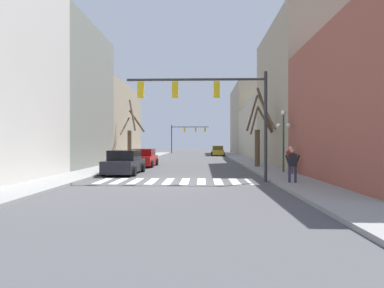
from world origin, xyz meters
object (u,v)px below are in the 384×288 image
at_px(pedestrian_crossing_street, 292,162).
at_px(pedestrian_waiting_at_curb, 291,158).
at_px(traffic_signal_far, 186,132).
at_px(street_tree_right_mid, 259,132).
at_px(car_at_intersection, 218,151).
at_px(street_tree_left_near, 131,137).
at_px(street_lamp_right_corner, 283,128).
at_px(car_parked_left_mid, 143,158).
at_px(car_parked_left_near, 125,163).
at_px(traffic_signal_near, 212,100).

xyz_separation_m(pedestrian_crossing_street, pedestrian_waiting_at_curb, (1.09, 4.04, 0.03)).
relative_size(traffic_signal_far, street_tree_right_mid, 1.16).
height_order(car_at_intersection, street_tree_left_near, street_tree_left_near).
bearing_deg(street_tree_right_mid, car_at_intersection, 95.21).
xyz_separation_m(street_lamp_right_corner, pedestrian_crossing_street, (-1.00, -5.34, -1.96)).
xyz_separation_m(street_tree_left_near, street_tree_right_mid, (12.17, -6.40, 0.32)).
distance_m(street_lamp_right_corner, pedestrian_crossing_street, 5.78).
bearing_deg(traffic_signal_far, car_parked_left_mid, -93.29).
bearing_deg(pedestrian_waiting_at_curb, traffic_signal_far, 74.62).
distance_m(street_lamp_right_corner, pedestrian_waiting_at_curb, 2.33).
bearing_deg(car_parked_left_near, traffic_signal_far, -2.79).
xyz_separation_m(car_parked_left_mid, car_at_intersection, (7.70, 22.29, 0.01)).
distance_m(traffic_signal_near, traffic_signal_far, 44.07).
height_order(car_parked_left_mid, street_tree_left_near, street_tree_left_near).
relative_size(car_parked_left_mid, street_tree_left_near, 0.67).
xyz_separation_m(car_at_intersection, street_tree_left_near, (-9.99, -17.50, 1.95)).
relative_size(car_parked_left_near, pedestrian_waiting_at_curb, 2.60).
bearing_deg(car_parked_left_near, car_at_intersection, -15.07).
distance_m(car_at_intersection, pedestrian_waiting_at_curb, 29.86).
bearing_deg(car_at_intersection, traffic_signal_far, 26.75).
height_order(car_parked_left_mid, pedestrian_crossing_street, pedestrian_crossing_street).
xyz_separation_m(traffic_signal_near, street_tree_left_near, (-8.03, 14.99, -1.72)).
distance_m(traffic_signal_far, street_tree_right_mid, 36.22).
distance_m(car_parked_left_near, pedestrian_crossing_street, 10.92).
distance_m(traffic_signal_near, street_tree_left_near, 17.09).
distance_m(pedestrian_crossing_street, street_tree_left_near, 20.22).
distance_m(street_lamp_right_corner, car_parked_left_near, 10.90).
distance_m(car_parked_left_near, street_tree_left_near, 11.54).
height_order(traffic_signal_near, car_parked_left_near, traffic_signal_near).
height_order(street_lamp_right_corner, pedestrian_crossing_street, street_lamp_right_corner).
relative_size(car_parked_left_near, street_tree_right_mid, 0.69).
bearing_deg(traffic_signal_far, pedestrian_waiting_at_curb, -77.94).
bearing_deg(traffic_signal_far, traffic_signal_near, -85.06).
relative_size(street_lamp_right_corner, pedestrian_waiting_at_curb, 2.41).
bearing_deg(car_at_intersection, pedestrian_crossing_street, -176.71).
height_order(traffic_signal_near, pedestrian_waiting_at_curb, traffic_signal_near).
distance_m(car_parked_left_mid, street_tree_right_mid, 10.26).
height_order(car_parked_left_mid, car_parked_left_near, car_parked_left_near).
distance_m(car_at_intersection, pedestrian_crossing_street, 33.81).
height_order(traffic_signal_near, car_at_intersection, traffic_signal_near).
relative_size(pedestrian_crossing_street, street_tree_left_near, 0.26).
distance_m(traffic_signal_near, car_parked_left_mid, 12.26).
xyz_separation_m(traffic_signal_far, car_at_intersection, (5.76, -11.42, -3.50)).
xyz_separation_m(street_lamp_right_corner, pedestrian_waiting_at_curb, (0.09, -1.30, -1.93)).
distance_m(car_parked_left_mid, street_tree_left_near, 5.67).
xyz_separation_m(car_parked_left_mid, pedestrian_crossing_street, (9.63, -11.46, 0.40)).
bearing_deg(traffic_signal_near, pedestrian_waiting_at_curb, 29.15).
distance_m(traffic_signal_near, street_lamp_right_corner, 6.51).
bearing_deg(pedestrian_waiting_at_curb, pedestrian_crossing_street, -132.53).
distance_m(traffic_signal_far, pedestrian_crossing_street, 45.93).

